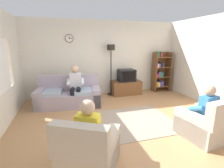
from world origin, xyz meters
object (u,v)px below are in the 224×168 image
(tv_stand, at_px, (126,88))
(person_on_couch, at_px, (75,84))
(couch, at_px, (69,95))
(floor_lamp, at_px, (111,56))
(tv, at_px, (126,75))
(armchair_near_window, at_px, (89,151))
(person_in_right_armchair, at_px, (203,109))
(bookshelf, at_px, (160,72))
(armchair_near_bookshelf, at_px, (205,125))
(person_in_left_armchair, at_px, (90,130))

(tv_stand, distance_m, person_on_couch, 2.08)
(couch, height_order, floor_lamp, floor_lamp)
(tv, bearing_deg, person_on_couch, -160.45)
(armchair_near_window, distance_m, person_in_right_armchair, 2.43)
(floor_lamp, xyz_separation_m, person_in_right_armchair, (1.02, -3.29, -0.85))
(bookshelf, bearing_deg, person_in_right_armchair, -107.24)
(armchair_near_window, xyz_separation_m, armchair_near_bookshelf, (2.40, 0.20, 0.00))
(couch, distance_m, armchair_near_bookshelf, 3.73)
(tv_stand, distance_m, tv, 0.48)
(floor_lamp, relative_size, person_in_left_armchair, 1.65)
(person_on_couch, bearing_deg, person_in_left_armchair, -89.47)
(person_in_left_armchair, bearing_deg, tv, 60.87)
(person_on_couch, bearing_deg, tv, 19.55)
(armchair_near_bookshelf, bearing_deg, floor_lamp, 106.96)
(bookshelf, height_order, floor_lamp, floor_lamp)
(bookshelf, xyz_separation_m, person_in_left_armchair, (-3.36, -3.48, -0.17))
(armchair_near_window, xyz_separation_m, person_in_right_armchair, (2.39, 0.29, 0.32))
(armchair_near_bookshelf, xyz_separation_m, person_on_couch, (-2.38, 2.58, 0.41))
(tv, height_order, bookshelf, bookshelf)
(bookshelf, distance_m, person_in_left_armchair, 4.84)
(floor_lamp, relative_size, person_in_right_armchair, 1.65)
(tv_stand, relative_size, person_on_couch, 0.89)
(armchair_near_bookshelf, bearing_deg, bookshelf, 73.39)
(floor_lamp, xyz_separation_m, person_in_left_armchair, (-1.33, -3.51, -0.85))
(floor_lamp, height_order, person_in_left_armchair, floor_lamp)
(bookshelf, xyz_separation_m, person_on_couch, (-3.38, -0.77, -0.08))
(couch, bearing_deg, tv_stand, 15.67)
(couch, height_order, bookshelf, bookshelf)
(tv_stand, bearing_deg, couch, -164.33)
(armchair_near_window, height_order, person_in_left_armchair, person_in_left_armchair)
(tv, xyz_separation_m, armchair_near_bookshelf, (0.47, -3.26, -0.44))
(bookshelf, bearing_deg, tv_stand, -177.32)
(tv, distance_m, person_in_left_armchair, 3.88)
(person_in_right_armchair, bearing_deg, couch, 134.74)
(tv_stand, distance_m, bookshelf, 1.56)
(tv, distance_m, person_in_right_armchair, 3.21)
(armchair_near_bookshelf, height_order, person_in_left_armchair, person_in_left_armchair)
(tv_stand, height_order, person_in_right_armchair, person_in_right_armchair)
(tv_stand, bearing_deg, armchair_near_bookshelf, -81.83)
(tv_stand, height_order, floor_lamp, floor_lamp)
(armchair_near_bookshelf, bearing_deg, person_in_right_armchair, 98.17)
(person_on_couch, height_order, person_in_left_armchair, person_on_couch)
(floor_lamp, relative_size, person_on_couch, 1.49)
(couch, height_order, person_in_right_armchair, person_in_right_armchair)
(person_on_couch, bearing_deg, floor_lamp, 30.70)
(tv, xyz_separation_m, armchair_near_window, (-1.93, -3.46, -0.44))
(tv_stand, xyz_separation_m, person_in_right_armchair, (0.46, -3.19, 0.35))
(person_in_right_armchair, bearing_deg, tv, 98.23)
(tv_stand, bearing_deg, person_on_couch, -159.80)
(person_in_right_armchair, bearing_deg, person_in_left_armchair, -174.77)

